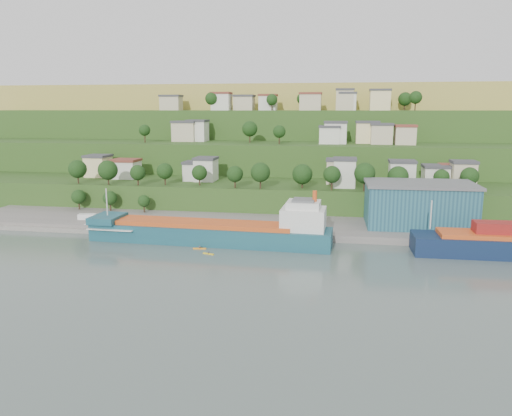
% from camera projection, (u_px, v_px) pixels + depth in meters
% --- Properties ---
extents(ground, '(500.00, 500.00, 0.00)m').
position_uv_depth(ground, '(232.00, 254.00, 124.83)').
color(ground, '#43524B').
rests_on(ground, ground).
extents(quay, '(220.00, 26.00, 4.00)m').
position_uv_depth(quay, '(318.00, 231.00, 148.66)').
color(quay, slate).
rests_on(quay, ground).
extents(pebble_beach, '(40.00, 18.00, 2.40)m').
position_uv_depth(pebble_beach, '(74.00, 226.00, 155.04)').
color(pebble_beach, slate).
rests_on(pebble_beach, ground).
extents(hillside, '(360.00, 211.28, 96.00)m').
position_uv_depth(hillside, '(294.00, 172.00, 287.98)').
color(hillside, '#284719').
rests_on(hillside, ground).
extents(cargo_ship_near, '(66.20, 12.77, 16.93)m').
position_uv_depth(cargo_ship_near, '(217.00, 233.00, 134.64)').
color(cargo_ship_near, '#164253').
rests_on(cargo_ship_near, ground).
extents(warehouse, '(31.42, 19.69, 12.80)m').
position_uv_depth(warehouse, '(419.00, 204.00, 145.20)').
color(warehouse, '#1D4658').
rests_on(warehouse, quay).
extents(caravan, '(5.65, 3.27, 2.47)m').
position_uv_depth(caravan, '(87.00, 218.00, 154.85)').
color(caravan, white).
rests_on(caravan, pebble_beach).
extents(dinghy, '(4.36, 2.08, 0.84)m').
position_uv_depth(dinghy, '(91.00, 226.00, 147.84)').
color(dinghy, silver).
rests_on(dinghy, pebble_beach).
extents(kayak_orange, '(3.45, 1.09, 0.85)m').
position_uv_depth(kayak_orange, '(200.00, 248.00, 129.27)').
color(kayak_orange, orange).
rests_on(kayak_orange, ground).
extents(kayak_yellow, '(3.02, 1.45, 0.75)m').
position_uv_depth(kayak_yellow, '(208.00, 253.00, 124.66)').
color(kayak_yellow, yellow).
rests_on(kayak_yellow, ground).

